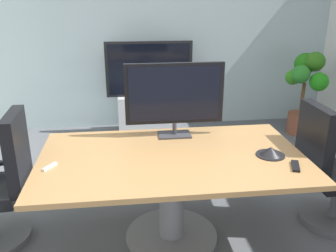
% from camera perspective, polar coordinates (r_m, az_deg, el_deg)
% --- Properties ---
extents(ground_plane, '(6.60, 6.60, 0.00)m').
position_cam_1_polar(ground_plane, '(3.23, 2.42, -16.41)').
color(ground_plane, '#515459').
extents(wall_back_glass_partition, '(5.34, 0.10, 2.71)m').
position_cam_1_polar(wall_back_glass_partition, '(5.41, -2.28, 14.15)').
color(wall_back_glass_partition, '#9EB2B7').
rests_on(wall_back_glass_partition, ground).
extents(conference_table, '(2.03, 1.18, 0.75)m').
position_cam_1_polar(conference_table, '(2.88, 0.61, -7.94)').
color(conference_table, olive).
rests_on(conference_table, ground).
extents(office_chair_left, '(0.61, 0.58, 1.09)m').
position_cam_1_polar(office_chair_left, '(3.19, -24.85, -9.26)').
color(office_chair_left, '#4C4C51').
rests_on(office_chair_left, ground).
extents(office_chair_right, '(0.60, 0.57, 1.09)m').
position_cam_1_polar(office_chair_right, '(3.40, 23.85, -7.28)').
color(office_chair_right, '#4C4C51').
rests_on(office_chair_right, ground).
extents(tv_monitor, '(0.84, 0.18, 0.64)m').
position_cam_1_polar(tv_monitor, '(3.08, 1.03, 4.79)').
color(tv_monitor, '#333338').
rests_on(tv_monitor, conference_table).
extents(wall_display_unit, '(1.20, 0.36, 1.31)m').
position_cam_1_polar(wall_display_unit, '(5.23, -2.90, 3.71)').
color(wall_display_unit, '#B7BABC').
rests_on(wall_display_unit, ground).
extents(potted_plant, '(0.53, 0.68, 1.17)m').
position_cam_1_polar(potted_plant, '(5.46, 20.72, 5.97)').
color(potted_plant, brown).
rests_on(potted_plant, ground).
extents(conference_phone, '(0.22, 0.22, 0.07)m').
position_cam_1_polar(conference_phone, '(2.90, 15.81, -3.90)').
color(conference_phone, black).
rests_on(conference_phone, conference_table).
extents(remote_control, '(0.11, 0.18, 0.02)m').
position_cam_1_polar(remote_control, '(2.77, 19.37, -5.95)').
color(remote_control, black).
rests_on(remote_control, conference_table).
extents(whiteboard_marker, '(0.09, 0.12, 0.02)m').
position_cam_1_polar(whiteboard_marker, '(2.74, -18.05, -6.08)').
color(whiteboard_marker, silver).
rests_on(whiteboard_marker, conference_table).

